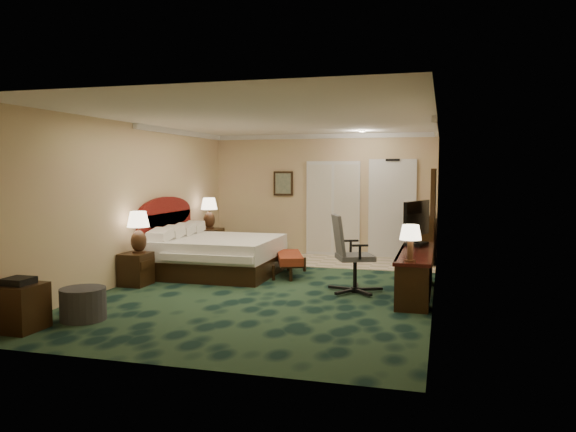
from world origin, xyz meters
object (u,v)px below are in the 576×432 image
(minibar, at_px, (421,238))
(lamp_far, at_px, (209,213))
(nightstand_near, at_px, (136,269))
(side_table, at_px, (19,307))
(desk, at_px, (415,273))
(desk_chair, at_px, (355,254))
(nightstand_far, at_px, (208,244))
(bed, at_px, (218,256))
(tv, at_px, (417,223))
(lamp_near, at_px, (138,232))
(bed_bench, at_px, (290,265))
(ottoman, at_px, (83,304))

(minibar, bearing_deg, lamp_far, -171.13)
(nightstand_near, distance_m, side_table, 2.71)
(side_table, bearing_deg, desk, 35.63)
(desk_chair, relative_size, minibar, 1.21)
(desk, bearing_deg, nightstand_far, 151.90)
(nightstand_near, bearing_deg, nightstand_far, 89.05)
(lamp_far, relative_size, desk_chair, 0.54)
(bed, relative_size, lamp_far, 3.20)
(nightstand_far, relative_size, desk, 0.28)
(nightstand_near, height_order, tv, tv)
(lamp_near, bearing_deg, bed_bench, 33.15)
(desk, xyz_separation_m, tv, (-0.03, 0.70, 0.70))
(nightstand_near, distance_m, desk, 4.52)
(lamp_far, xyz_separation_m, side_table, (-0.01, -5.61, -0.71))
(bed, xyz_separation_m, nightstand_far, (-0.87, 1.54, -0.01))
(lamp_near, bearing_deg, nightstand_near, -116.28)
(bed, distance_m, ottoman, 3.44)
(lamp_near, height_order, ottoman, lamp_near)
(bed, distance_m, minibar, 4.21)
(desk, bearing_deg, lamp_far, 151.29)
(desk_chair, xyz_separation_m, minibar, (0.87, 3.17, -0.11))
(side_table, bearing_deg, bed, 77.78)
(lamp_far, height_order, ottoman, lamp_far)
(desk, height_order, desk_chair, desk_chair)
(nightstand_near, distance_m, nightstand_far, 2.85)
(nightstand_near, distance_m, ottoman, 2.16)
(lamp_far, height_order, side_table, lamp_far)
(nightstand_near, distance_m, lamp_far, 2.99)
(minibar, bearing_deg, desk, -89.21)
(bed, relative_size, ottoman, 3.68)
(bed, height_order, minibar, minibar)
(lamp_near, bearing_deg, side_table, -89.54)
(bed_bench, relative_size, desk_chair, 0.97)
(lamp_near, relative_size, tv, 0.73)
(bed, relative_size, side_table, 3.82)
(desk, bearing_deg, desk_chair, -176.82)
(minibar, bearing_deg, desk_chair, -105.44)
(nightstand_far, bearing_deg, tv, -20.72)
(bed_bench, relative_size, side_table, 2.15)
(nightstand_far, xyz_separation_m, minibar, (4.40, 0.74, 0.17))
(bed, xyz_separation_m, desk, (3.57, -0.83, 0.00))
(side_table, bearing_deg, lamp_near, 90.46)
(bed_bench, height_order, side_table, side_table)
(nightstand_near, bearing_deg, desk, 6.03)
(nightstand_far, distance_m, lamp_near, 2.84)
(bed, relative_size, nightstand_near, 3.94)
(desk, bearing_deg, side_table, -144.37)
(nightstand_far, bearing_deg, bed, -60.51)
(side_table, height_order, desk, desk)
(bed_bench, height_order, desk, desk)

